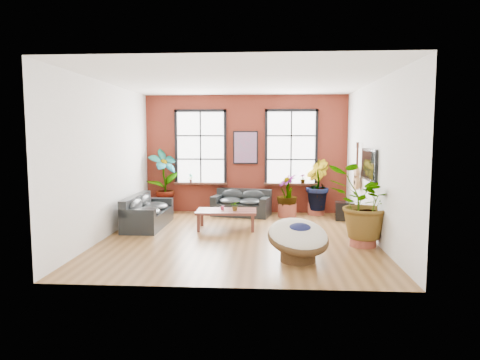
# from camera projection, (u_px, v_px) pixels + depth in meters

# --- Properties ---
(room) EXTENTS (6.04, 6.54, 3.54)m
(room) POSITION_uv_depth(u_px,v_px,m) (239.00, 160.00, 9.70)
(room) COLOR brown
(room) RESTS_ON ground
(sofa_back) EXTENTS (1.77, 1.13, 0.75)m
(sofa_back) POSITION_uv_depth(u_px,v_px,m) (242.00, 204.00, 12.35)
(sofa_back) COLOR black
(sofa_back) RESTS_ON ground
(sofa_left) EXTENTS (0.85, 2.02, 0.80)m
(sofa_left) POSITION_uv_depth(u_px,v_px,m) (146.00, 213.00, 10.85)
(sofa_left) COLOR black
(sofa_left) RESTS_ON ground
(coffee_table) EXTENTS (1.49, 0.88, 0.57)m
(coffee_table) POSITION_uv_depth(u_px,v_px,m) (226.00, 212.00, 10.56)
(coffee_table) COLOR #50241D
(coffee_table) RESTS_ON ground
(papasan_chair) EXTENTS (1.43, 1.44, 0.85)m
(papasan_chair) POSITION_uv_depth(u_px,v_px,m) (298.00, 238.00, 7.84)
(papasan_chair) COLOR #442E18
(papasan_chair) RESTS_ON ground
(poster) EXTENTS (0.74, 0.06, 0.98)m
(poster) POSITION_uv_depth(u_px,v_px,m) (246.00, 148.00, 12.69)
(poster) COLOR black
(poster) RESTS_ON room
(tv_wall_unit) EXTENTS (0.13, 1.86, 1.20)m
(tv_wall_unit) POSITION_uv_depth(u_px,v_px,m) (365.00, 168.00, 9.98)
(tv_wall_unit) COLOR black
(tv_wall_unit) RESTS_ON room
(media_box) EXTENTS (0.64, 0.55, 0.49)m
(media_box) POSITION_uv_depth(u_px,v_px,m) (346.00, 211.00, 11.71)
(media_box) COLOR black
(media_box) RESTS_ON ground
(pot_back_left) EXTENTS (0.61, 0.61, 0.37)m
(pot_back_left) POSITION_uv_depth(u_px,v_px,m) (164.00, 207.00, 12.77)
(pot_back_left) COLOR brown
(pot_back_left) RESTS_ON ground
(pot_back_right) EXTENTS (0.64, 0.64, 0.35)m
(pot_back_right) POSITION_uv_depth(u_px,v_px,m) (316.00, 209.00, 12.50)
(pot_back_right) COLOR brown
(pot_back_right) RESTS_ON ground
(pot_right_wall) EXTENTS (0.69, 0.69, 0.40)m
(pot_right_wall) POSITION_uv_depth(u_px,v_px,m) (363.00, 237.00, 8.95)
(pot_right_wall) COLOR brown
(pot_right_wall) RESTS_ON ground
(pot_mid) EXTENTS (0.69, 0.69, 0.38)m
(pot_mid) POSITION_uv_depth(u_px,v_px,m) (287.00, 210.00, 12.16)
(pot_mid) COLOR brown
(pot_mid) RESTS_ON ground
(floor_plant_back_left) EXTENTS (1.12, 1.08, 1.77)m
(floor_plant_back_left) POSITION_uv_depth(u_px,v_px,m) (164.00, 178.00, 12.71)
(floor_plant_back_left) COLOR #1E5015
(floor_plant_back_left) RESTS_ON ground
(floor_plant_back_right) EXTENTS (0.89, 0.99, 1.48)m
(floor_plant_back_right) POSITION_uv_depth(u_px,v_px,m) (316.00, 184.00, 12.43)
(floor_plant_back_right) COLOR #1E5015
(floor_plant_back_right) RESTS_ON ground
(floor_plant_right_wall) EXTENTS (1.67, 1.55, 1.53)m
(floor_plant_right_wall) POSITION_uv_depth(u_px,v_px,m) (363.00, 203.00, 8.84)
(floor_plant_right_wall) COLOR #1E5015
(floor_plant_right_wall) RESTS_ON ground
(floor_plant_mid) EXTENTS (0.78, 0.78, 1.07)m
(floor_plant_mid) POSITION_uv_depth(u_px,v_px,m) (287.00, 193.00, 12.11)
(floor_plant_mid) COLOR #1E5015
(floor_plant_mid) RESTS_ON ground
(table_plant) EXTENTS (0.21, 0.19, 0.24)m
(table_plant) POSITION_uv_depth(u_px,v_px,m) (235.00, 206.00, 10.44)
(table_plant) COLOR #1E5015
(table_plant) RESTS_ON coffee_table
(sill_plant_left) EXTENTS (0.17, 0.17, 0.27)m
(sill_plant_left) POSITION_uv_depth(u_px,v_px,m) (191.00, 178.00, 12.84)
(sill_plant_left) COLOR #1E5015
(sill_plant_left) RESTS_ON room
(sill_plant_right) EXTENTS (0.19, 0.19, 0.27)m
(sill_plant_right) POSITION_uv_depth(u_px,v_px,m) (303.00, 179.00, 12.63)
(sill_plant_right) COLOR #1E5015
(sill_plant_right) RESTS_ON room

